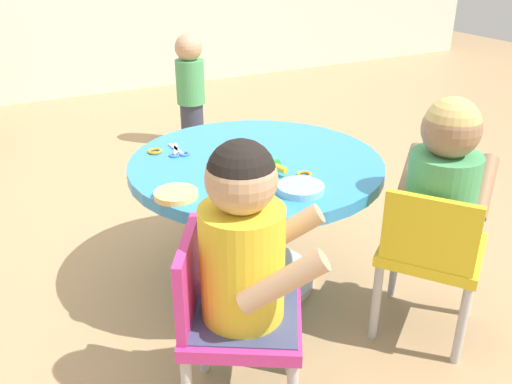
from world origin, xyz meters
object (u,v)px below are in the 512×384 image
toddler_standing (190,87)px  craft_scissors (178,152)px  rolling_pin (261,161)px  craft_table (256,191)px  child_chair_right (430,252)px  seated_child_right (443,181)px  seated_child_left (244,241)px  child_chair_left (230,316)px

toddler_standing → craft_scissors: (-0.56, -1.31, 0.14)m
toddler_standing → rolling_pin: (-0.37, -1.57, 0.16)m
craft_table → rolling_pin: size_ratio=3.86×
child_chair_right → seated_child_right: (0.03, 0.02, 0.23)m
toddler_standing → rolling_pin: toddler_standing is taller
seated_child_left → child_chair_right: 0.69m
child_chair_left → seated_child_left: size_ratio=1.05×
craft_table → craft_scissors: craft_scissors is taller
child_chair_left → seated_child_right: 0.75m
seated_child_right → toddler_standing: 2.00m
child_chair_left → seated_child_left: (0.03, -0.02, 0.23)m
craft_table → seated_child_left: (-0.31, -0.53, 0.16)m
seated_child_left → child_chair_right: bearing=1.2°
seated_child_left → toddler_standing: seated_child_left is taller
child_chair_right → craft_table: bearing=122.9°
seated_child_left → craft_scissors: bearing=82.3°
child_chair_left → rolling_pin: (0.33, 0.44, 0.21)m
seated_child_left → craft_scissors: 0.73m
rolling_pin → toddler_standing: bearing=76.9°
child_chair_left → child_chair_right: size_ratio=1.00×
craft_scissors → child_chair_right: bearing=-52.1°
craft_table → craft_scissors: (-0.22, 0.19, 0.12)m
child_chair_left → toddler_standing: (0.69, 2.01, 0.05)m
craft_table → child_chair_right: (0.34, -0.52, -0.07)m
seated_child_left → child_chair_left: bearing=149.1°
child_chair_left → seated_child_right: (0.72, 0.02, 0.23)m
seated_child_right → rolling_pin: size_ratio=2.24×
craft_table → child_chair_left: 0.62m
craft_scissors → child_chair_left: bearing=-100.7°
craft_table → craft_scissors: size_ratio=6.31×
seated_child_right → rolling_pin: (-0.39, 0.43, -0.01)m
seated_child_right → toddler_standing: size_ratio=0.76×
seated_child_right → rolling_pin: bearing=132.3°
child_chair_right → seated_child_right: bearing=36.1°
craft_scissors → seated_child_left: bearing=-97.7°
child_chair_right → seated_child_left: bearing=-178.8°
seated_child_right → craft_scissors: seated_child_right is taller
craft_table → craft_scissors: 0.31m
child_chair_right → toddler_standing: toddler_standing is taller
craft_table → rolling_pin: bearing=-105.3°
child_chair_left → child_chair_right: bearing=-0.6°
child_chair_left → craft_scissors: 0.74m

